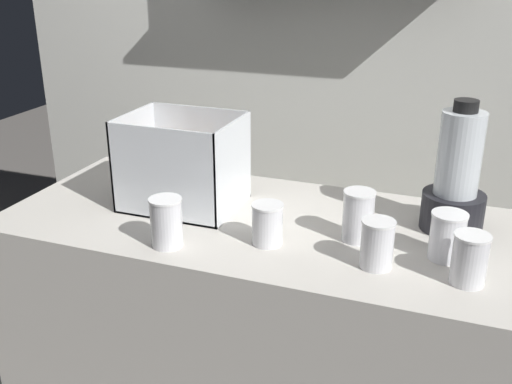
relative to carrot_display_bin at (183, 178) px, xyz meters
The scene contains 10 objects.
counter 0.58m from the carrot_display_bin, ahead, with size 1.40×0.64×0.90m, color beige.
back_wall_unit 0.83m from the carrot_display_bin, 72.49° to the left, with size 2.60×0.24×2.50m.
carrot_display_bin is the anchor object (origin of this frame).
blender_pitcher 0.75m from the carrot_display_bin, ahead, with size 0.16×0.16×0.35m.
juice_cup_pomegranate_far_left 0.27m from the carrot_display_bin, 71.74° to the right, with size 0.08×0.08×0.13m.
juice_cup_pomegranate_left 0.35m from the carrot_display_bin, 26.16° to the right, with size 0.08×0.08×0.11m.
juice_cup_beet_middle 0.53m from the carrot_display_bin, ahead, with size 0.08×0.08×0.13m.
juice_cup_pomegranate_right 0.62m from the carrot_display_bin, 16.78° to the right, with size 0.08×0.08×0.12m.
juice_cup_carrot_far_right 0.75m from the carrot_display_bin, ahead, with size 0.09×0.09×0.12m.
juice_cup_mango_rightmost 0.82m from the carrot_display_bin, 12.96° to the right, with size 0.08×0.08×0.12m.
Camera 1 is at (0.53, -1.41, 1.59)m, focal length 41.93 mm.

